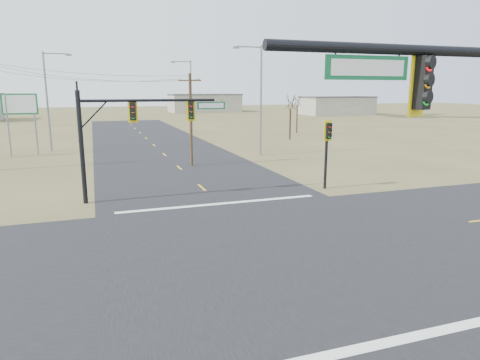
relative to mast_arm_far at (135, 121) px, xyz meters
name	(u,v)px	position (x,y,z in m)	size (l,w,h in m)	color
ground	(269,248)	(4.39, -10.33, -4.78)	(320.00, 320.00, 0.00)	brown
road_ew	(269,248)	(4.39, -10.33, -4.77)	(160.00, 14.00, 0.02)	black
road_ns	(269,248)	(4.39, -10.33, -4.76)	(14.00, 160.00, 0.02)	black
stop_bar_near	(379,344)	(4.39, -17.83, -4.75)	(12.00, 0.40, 0.01)	silver
stop_bar_far	(220,204)	(4.39, -2.83, -4.75)	(12.00, 0.40, 0.01)	silver
mast_arm_far	(135,121)	(0.00, 0.00, 0.00)	(8.83, 0.54, 6.59)	black
pedestal_signal_ne	(328,140)	(12.30, -1.34, -1.42)	(0.58, 0.51, 4.65)	black
utility_pole_near	(191,118)	(5.62, 10.32, -0.58)	(1.86, 0.83, 7.96)	#4C3420
highway_sign	(20,112)	(-9.20, 21.79, -0.38)	(3.32, 0.17, 6.23)	gray
streetlight_a	(259,95)	(13.43, 14.21, 1.32)	(3.02, 0.30, 10.85)	gray
streetlight_b	(190,94)	(11.27, 36.39, 1.25)	(2.98, 0.29, 10.72)	gray
streetlight_c	(49,96)	(-6.66, 24.49, 1.14)	(2.93, 0.32, 10.53)	gray
bare_tree_c	(291,102)	(22.55, 25.92, 0.24)	(3.36, 3.36, 6.39)	black
bare_tree_d	(297,100)	(27.51, 33.89, 0.20)	(2.82, 2.82, 6.18)	black
warehouse_mid	(204,103)	(29.39, 99.67, -2.28)	(20.00, 12.00, 5.00)	#A8A495
warehouse_right	(337,106)	(59.39, 74.67, -2.53)	(18.00, 10.00, 4.50)	#A8A495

